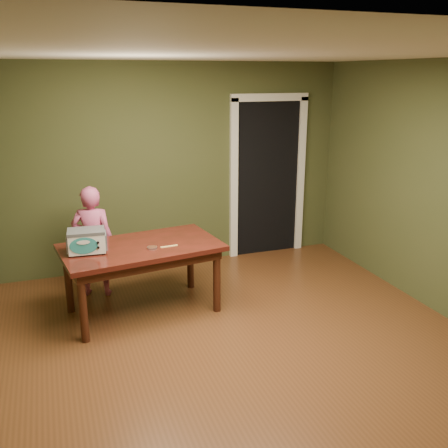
# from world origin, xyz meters

# --- Properties ---
(floor) EXTENTS (5.00, 5.00, 0.00)m
(floor) POSITION_xyz_m (0.00, 0.00, 0.00)
(floor) COLOR #5B321A
(floor) RESTS_ON ground
(room_shell) EXTENTS (4.52, 5.02, 2.61)m
(room_shell) POSITION_xyz_m (0.00, 0.00, 1.71)
(room_shell) COLOR #3F4525
(room_shell) RESTS_ON ground
(doorway) EXTENTS (1.10, 0.66, 2.25)m
(doorway) POSITION_xyz_m (1.30, 2.78, 1.06)
(doorway) COLOR black
(doorway) RESTS_ON ground
(dining_table) EXTENTS (1.71, 1.11, 0.75)m
(dining_table) POSITION_xyz_m (-0.70, 1.20, 0.65)
(dining_table) COLOR #33120B
(dining_table) RESTS_ON floor
(toy_oven) EXTENTS (0.40, 0.29, 0.23)m
(toy_oven) POSITION_xyz_m (-1.24, 1.16, 0.88)
(toy_oven) COLOR #4C4F54
(toy_oven) RESTS_ON dining_table
(baking_pan) EXTENTS (0.10, 0.10, 0.02)m
(baking_pan) POSITION_xyz_m (-0.61, 1.05, 0.76)
(baking_pan) COLOR silver
(baking_pan) RESTS_ON dining_table
(spatula) EXTENTS (0.18, 0.04, 0.01)m
(spatula) POSITION_xyz_m (-0.44, 1.06, 0.75)
(spatula) COLOR #F7C86B
(spatula) RESTS_ON dining_table
(child) EXTENTS (0.54, 0.43, 1.28)m
(child) POSITION_xyz_m (-1.13, 1.83, 0.64)
(child) COLOR #C75282
(child) RESTS_ON floor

